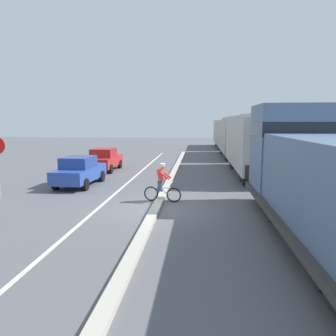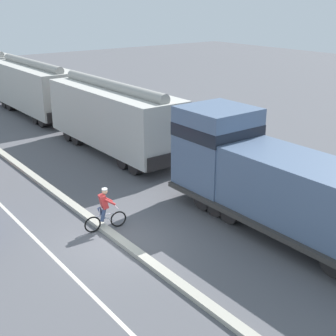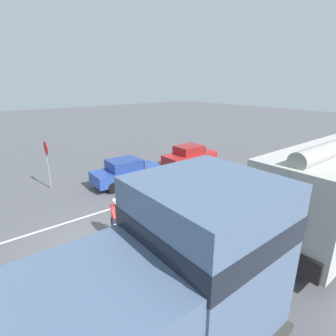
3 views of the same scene
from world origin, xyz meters
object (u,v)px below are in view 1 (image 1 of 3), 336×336
Objects in this scene: locomotive at (322,180)px; cyclist at (162,184)px; hopper_car_trailing at (226,132)px; parked_car_blue at (80,171)px; parked_car_red at (104,159)px; hopper_car_lead at (254,144)px; hopper_car_middle at (235,136)px.

cyclist is at bearing 142.64° from locomotive.
locomotive is at bearing -90.00° from hopper_car_trailing.
locomotive reaches higher than cyclist.
parked_car_blue and parked_car_red have the same top height.
locomotive is 12.16m from hopper_car_lead.
hopper_car_middle reaches higher than parked_car_blue.
hopper_car_trailing reaches higher than parked_car_red.
parked_car_red is 10.29m from cyclist.
parked_car_blue is at bearing -87.64° from parked_car_red.
parked_car_blue is (-10.27, -16.41, -1.26)m from hopper_car_middle.
cyclist is at bearing -59.67° from parked_car_red.
parked_car_blue is 1.01× the size of parked_car_red.
hopper_car_trailing is 2.49× the size of parked_car_blue.
locomotive reaches higher than hopper_car_lead.
parked_car_blue is at bearing 144.43° from locomotive.
parked_car_red is at bearing 175.76° from hopper_car_lead.
hopper_car_lead is 1.00× the size of hopper_car_trailing.
locomotive is 6.74m from cyclist.
hopper_car_middle is 11.60m from hopper_car_trailing.
hopper_car_middle is 15.13m from parked_car_red.
hopper_car_trailing is (0.00, 11.60, 0.00)m from hopper_car_middle.
parked_car_red is at bearing -134.14° from hopper_car_middle.
hopper_car_middle is 1.00× the size of hopper_car_trailing.
hopper_car_trailing reaches higher than cyclist.
hopper_car_middle reaches higher than cyclist.
parked_car_blue is at bearing -154.90° from hopper_car_lead.
parked_car_blue is at bearing 146.43° from cyclist.
cyclist is at bearing -123.20° from hopper_car_lead.
hopper_car_lead is at bearing 56.80° from cyclist.
hopper_car_lead and hopper_car_trailing have the same top height.
parked_car_red is (-10.50, 0.78, -1.26)m from hopper_car_lead.
cyclist is (-5.30, -8.11, -1.26)m from hopper_car_lead.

